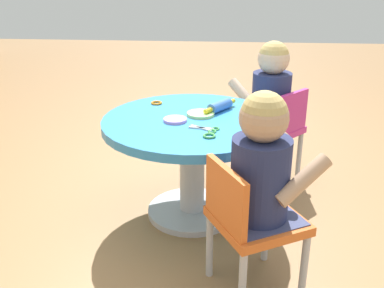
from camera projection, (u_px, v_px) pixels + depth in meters
The scene contains 12 objects.
ground_plane at pixel (192, 213), 2.30m from camera, with size 10.00×10.00×0.00m, color #9E7247.
craft_table at pixel (192, 145), 2.15m from camera, with size 0.83×0.83×0.50m.
child_chair_left at pixel (249, 221), 1.66m from camera, with size 0.41×0.41×0.54m.
seated_child_left at pixel (262, 162), 1.59m from camera, with size 0.40×0.43×0.51m.
child_chair_right at pixel (274, 129), 2.54m from camera, with size 0.42×0.42×0.54m.
seated_child_right at pixel (271, 89), 2.48m from camera, with size 0.43×0.44×0.51m.
rolling_pin at pixel (220, 106), 2.20m from camera, with size 0.20×0.15×0.05m.
craft_scissors at pixel (208, 129), 1.97m from camera, with size 0.10×0.14×0.01m.
playdough_blob_0 at pixel (201, 114), 2.15m from camera, with size 0.13×0.13×0.01m, color #B2E58C.
playdough_blob_1 at pixel (175, 120), 2.07m from camera, with size 0.11×0.11×0.01m, color #CC99E5.
cookie_cutter_0 at pixel (209, 136), 1.89m from camera, with size 0.06×0.06×0.01m, color #4CB259.
cookie_cutter_1 at pixel (157, 103), 2.32m from camera, with size 0.06×0.06×0.01m, color orange.
Camera 1 is at (-1.98, -0.15, 1.20)m, focal length 42.69 mm.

